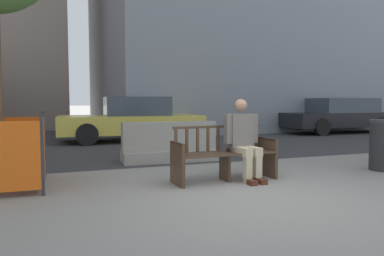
% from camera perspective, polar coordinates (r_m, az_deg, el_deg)
% --- Properties ---
extents(ground_plane, '(200.00, 200.00, 0.00)m').
position_cam_1_polar(ground_plane, '(5.16, 9.68, -10.32)').
color(ground_plane, gray).
extents(street_asphalt, '(120.00, 12.00, 0.01)m').
position_cam_1_polar(street_asphalt, '(13.31, -9.58, -1.41)').
color(street_asphalt, '#333335').
rests_on(street_asphalt, ground).
extents(street_bench, '(1.71, 0.61, 0.88)m').
position_cam_1_polar(street_bench, '(6.06, 4.92, -4.29)').
color(street_bench, '#473323').
rests_on(street_bench, ground).
extents(seated_person, '(0.59, 0.74, 1.31)m').
position_cam_1_polar(seated_person, '(6.14, 7.80, -1.45)').
color(seated_person, '#66605B').
rests_on(seated_person, ground).
extents(jersey_barrier_centre, '(2.03, 0.77, 0.84)m').
position_cam_1_polar(jersey_barrier_centre, '(7.97, -3.46, -2.65)').
color(jersey_barrier_centre, gray).
rests_on(jersey_barrier_centre, ground).
extents(car_taxi_near, '(4.56, 2.14, 1.41)m').
position_cam_1_polar(car_taxi_near, '(12.10, -9.05, 1.28)').
color(car_taxi_near, '#DBC64C').
rests_on(car_taxi_near, ground).
extents(car_sedan_far, '(4.70, 1.97, 1.39)m').
position_cam_1_polar(car_sedan_far, '(16.15, 21.36, 1.83)').
color(car_sedan_far, black).
rests_on(car_sedan_far, ground).
extents(trash_bin, '(0.49, 0.49, 0.94)m').
position_cam_1_polar(trash_bin, '(7.77, 27.08, -2.30)').
color(trash_bin, '#232326').
rests_on(trash_bin, ground).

